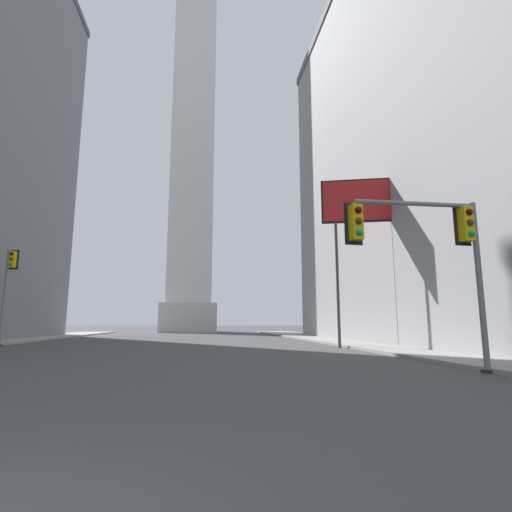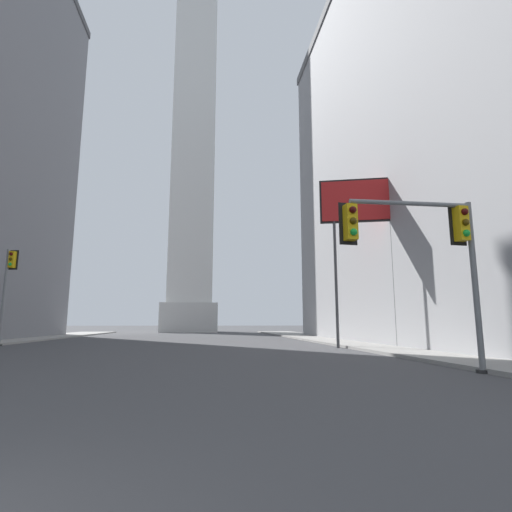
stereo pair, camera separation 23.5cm
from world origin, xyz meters
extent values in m
cube|color=gray|center=(13.18, 22.71, 0.07)|extent=(5.00, 75.71, 0.15)
cube|color=silver|center=(0.00, 63.09, 2.24)|extent=(8.73, 8.73, 4.49)
cube|color=silver|center=(0.00, 63.09, 33.40)|extent=(6.99, 6.99, 57.82)
cylinder|color=slate|center=(-10.63, 25.64, 3.16)|extent=(0.18, 0.18, 6.32)
cube|color=#E5B20F|center=(-10.34, 25.64, 5.62)|extent=(0.38, 0.38, 1.10)
cube|color=black|center=(-10.32, 25.82, 5.62)|extent=(0.58, 0.09, 1.32)
sphere|color=#410907|center=(-10.36, 25.45, 5.96)|extent=(0.22, 0.22, 0.22)
sphere|color=#483506|center=(-10.36, 25.45, 5.62)|extent=(0.22, 0.22, 0.22)
sphere|color=green|center=(-10.36, 25.45, 5.28)|extent=(0.22, 0.22, 0.22)
cylinder|color=slate|center=(10.69, 8.92, 2.63)|extent=(0.18, 0.18, 5.25)
cylinder|color=#262626|center=(10.69, 8.92, 0.05)|extent=(0.40, 0.40, 0.10)
cube|color=#E5B20F|center=(10.40, 8.92, 4.55)|extent=(0.37, 0.37, 1.10)
cube|color=black|center=(10.38, 9.10, 4.55)|extent=(0.58, 0.09, 1.32)
sphere|color=#410907|center=(10.42, 8.73, 4.89)|extent=(0.22, 0.22, 0.22)
sphere|color=#483506|center=(10.42, 8.73, 4.55)|extent=(0.22, 0.22, 0.22)
sphere|color=green|center=(10.42, 8.73, 4.21)|extent=(0.22, 0.22, 0.22)
cylinder|color=slate|center=(8.73, 8.92, 5.15)|extent=(3.92, 0.14, 0.14)
sphere|color=slate|center=(10.69, 8.92, 5.15)|extent=(0.18, 0.18, 0.18)
cube|color=#E5B20F|center=(6.77, 8.92, 4.48)|extent=(0.37, 0.37, 1.10)
cube|color=black|center=(6.75, 9.10, 4.48)|extent=(0.58, 0.09, 1.32)
sphere|color=#410907|center=(6.79, 8.73, 4.82)|extent=(0.22, 0.22, 0.22)
sphere|color=#483506|center=(6.79, 8.73, 4.48)|extent=(0.22, 0.22, 0.22)
sphere|color=green|center=(6.79, 8.73, 4.14)|extent=(0.22, 0.22, 0.22)
cylinder|color=#3F3F42|center=(10.32, 20.97, 3.86)|extent=(0.18, 0.18, 7.71)
cylinder|color=#3F3F42|center=(13.61, 20.02, 3.86)|extent=(0.18, 0.18, 7.71)
cube|color=red|center=(11.97, 20.49, 8.99)|extent=(4.77, 1.59, 2.55)
cube|color=black|center=(11.97, 20.49, 8.99)|extent=(4.96, 1.54, 2.79)
camera|label=1|loc=(2.22, -2.34, 1.48)|focal=28.00mm
camera|label=2|loc=(2.45, -2.37, 1.48)|focal=28.00mm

